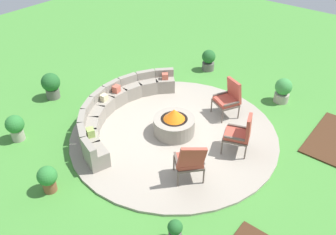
% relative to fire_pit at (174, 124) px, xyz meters
% --- Properties ---
extents(ground_plane, '(24.00, 24.00, 0.00)m').
position_rel_fire_pit_xyz_m(ground_plane, '(0.00, 0.00, -0.34)').
color(ground_plane, '#478C38').
extents(patio_circle, '(5.36, 5.36, 0.06)m').
position_rel_fire_pit_xyz_m(patio_circle, '(0.00, 0.00, -0.31)').
color(patio_circle, '#9E9384').
rests_on(patio_circle, ground_plane).
extents(fire_pit, '(1.07, 1.07, 0.72)m').
position_rel_fire_pit_xyz_m(fire_pit, '(0.00, 0.00, 0.00)').
color(fire_pit, gray).
rests_on(fire_pit, patio_circle).
extents(curved_stone_bench, '(4.22, 2.04, 0.66)m').
position_rel_fire_pit_xyz_m(curved_stone_bench, '(-0.40, 1.69, -0.01)').
color(curved_stone_bench, gray).
rests_on(curved_stone_bench, patio_circle).
extents(lounge_chair_front_left, '(0.81, 0.84, 1.07)m').
position_rel_fire_pit_xyz_m(lounge_chair_front_left, '(-1.12, -1.29, 0.27)').
color(lounge_chair_front_left, brown).
rests_on(lounge_chair_front_left, patio_circle).
extents(lounge_chair_front_right, '(0.74, 0.77, 1.05)m').
position_rel_fire_pit_xyz_m(lounge_chair_front_right, '(0.41, -1.66, 0.26)').
color(lounge_chair_front_right, brown).
rests_on(lounge_chair_front_right, patio_circle).
extents(lounge_chair_back_left, '(0.78, 0.81, 1.07)m').
position_rel_fire_pit_xyz_m(lounge_chair_back_left, '(1.58, -0.65, 0.27)').
color(lounge_chair_back_left, brown).
rests_on(lounge_chair_back_left, patio_circle).
extents(potted_plant_0, '(0.46, 0.46, 0.71)m').
position_rel_fire_pit_xyz_m(potted_plant_0, '(-2.65, 2.99, 0.06)').
color(potted_plant_0, '#A89E8E').
rests_on(potted_plant_0, ground_plane).
extents(potted_plant_1, '(0.46, 0.46, 0.72)m').
position_rel_fire_pit_xyz_m(potted_plant_1, '(3.58, 1.30, 0.04)').
color(potted_plant_1, '#605B56').
rests_on(potted_plant_1, ground_plane).
extents(potted_plant_2, '(0.55, 0.55, 0.80)m').
position_rel_fire_pit_xyz_m(potted_plant_2, '(-0.85, 3.97, 0.10)').
color(potted_plant_2, '#605B56').
rests_on(potted_plant_2, ground_plane).
extents(potted_plant_3, '(0.49, 0.49, 0.75)m').
position_rel_fire_pit_xyz_m(potted_plant_3, '(3.26, -1.51, 0.05)').
color(potted_plant_3, '#A89E8E').
rests_on(potted_plant_3, ground_plane).
extents(potted_plant_4, '(0.29, 0.29, 0.51)m').
position_rel_fire_pit_xyz_m(potted_plant_4, '(-2.52, -1.98, -0.06)').
color(potted_plant_4, '#605B56').
rests_on(potted_plant_4, ground_plane).
extents(potted_plant_5, '(0.43, 0.43, 0.64)m').
position_rel_fire_pit_xyz_m(potted_plant_5, '(-3.21, 0.89, 0.02)').
color(potted_plant_5, brown).
rests_on(potted_plant_5, ground_plane).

